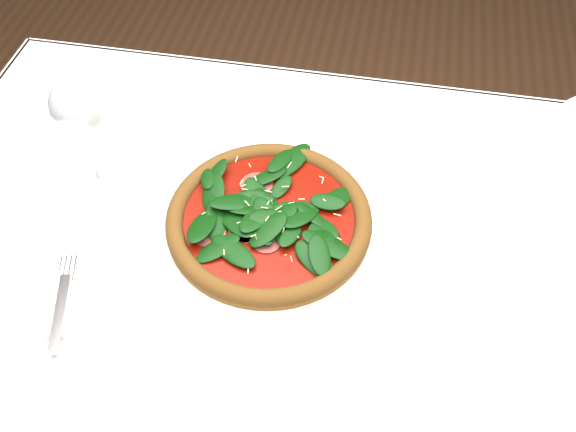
% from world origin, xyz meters
% --- Properties ---
extents(dining_table, '(1.21, 0.81, 0.75)m').
position_xyz_m(dining_table, '(0.00, 0.00, 0.65)').
color(dining_table, white).
rests_on(dining_table, ground).
extents(plate, '(0.33, 0.33, 0.01)m').
position_xyz_m(plate, '(-0.07, 0.04, 0.76)').
color(plate, white).
rests_on(plate, dining_table).
extents(pizza, '(0.31, 0.31, 0.04)m').
position_xyz_m(pizza, '(-0.07, 0.04, 0.78)').
color(pizza, '#935E23').
rests_on(pizza, plate).
extents(wine_glass, '(0.08, 0.08, 0.19)m').
position_xyz_m(wine_glass, '(-0.34, 0.09, 0.88)').
color(wine_glass, silver).
rests_on(wine_glass, dining_table).
extents(napkin, '(0.14, 0.09, 0.01)m').
position_xyz_m(napkin, '(-0.29, -0.15, 0.76)').
color(napkin, white).
rests_on(napkin, dining_table).
extents(fork, '(0.06, 0.15, 0.00)m').
position_xyz_m(fork, '(-0.30, -0.12, 0.76)').
color(fork, silver).
rests_on(fork, napkin).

